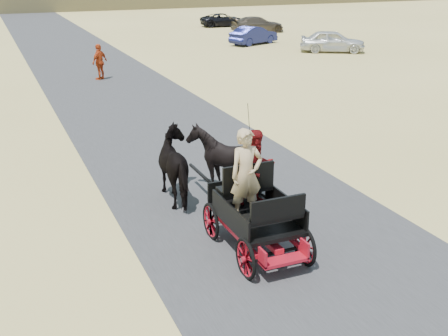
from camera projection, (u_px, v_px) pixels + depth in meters
name	position (u px, v px, depth m)	size (l,w,h in m)	color
ground	(281.00, 237.00, 11.77)	(140.00, 140.00, 0.00)	tan
road	(281.00, 237.00, 11.77)	(6.00, 140.00, 0.01)	#38383A
ridge_far	(24.00, 1.00, 64.86)	(140.00, 6.00, 2.40)	brown
carriage	(256.00, 233.00, 11.13)	(1.30, 2.40, 0.72)	black
horse_left	(180.00, 166.00, 13.35)	(0.91, 2.01, 1.70)	black
horse_right	(222.00, 160.00, 13.75)	(1.37, 1.54, 1.70)	black
driver_man	(246.00, 175.00, 10.67)	(0.66, 0.43, 1.80)	tan
passenger_woman	(257.00, 167.00, 11.36)	(0.77, 0.60, 1.58)	#660C0F
pedestrian	(100.00, 62.00, 27.17)	(1.01, 0.42, 1.73)	#BB3C15
car_a	(333.00, 41.00, 35.57)	(1.63, 4.05, 1.38)	silver
car_b	(254.00, 35.00, 38.97)	(1.31, 3.75, 1.24)	navy
car_c	(258.00, 25.00, 45.51)	(1.77, 4.34, 1.26)	brown
car_d	(223.00, 20.00, 49.78)	(1.87, 4.06, 1.13)	black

